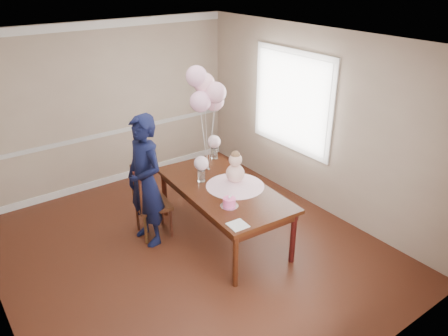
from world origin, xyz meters
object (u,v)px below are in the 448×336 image
(dining_table_top, at_px, (223,189))
(dining_chair_seat, at_px, (153,205))
(birthday_cake, at_px, (229,202))
(woman, at_px, (145,181))

(dining_table_top, distance_m, dining_chair_seat, 1.01)
(birthday_cake, relative_size, dining_chair_seat, 0.35)
(birthday_cake, bearing_deg, dining_table_top, 62.20)
(dining_table_top, height_order, birthday_cake, birthday_cake)
(dining_chair_seat, bearing_deg, woman, -135.81)
(dining_table_top, xyz_separation_m, dining_chair_seat, (-0.74, 0.63, -0.29))
(dining_chair_seat, relative_size, woman, 0.25)
(dining_table_top, xyz_separation_m, woman, (-0.87, 0.54, 0.15))
(dining_chair_seat, height_order, woman, woman)
(birthday_cake, height_order, dining_chair_seat, birthday_cake)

